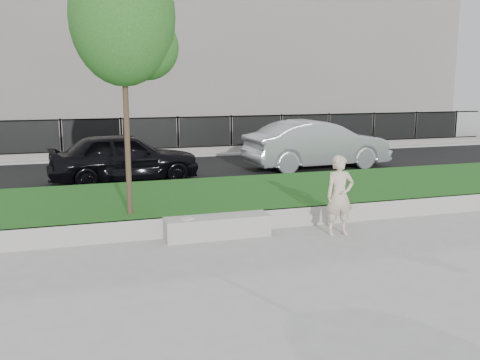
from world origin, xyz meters
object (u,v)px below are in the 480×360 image
object	(u,v)px
car_dark	(124,157)
man	(340,195)
stone_bench	(217,227)
young_tree	(127,23)
book	(188,219)
car_silver	(317,144)

from	to	relation	value
car_dark	man	bearing A→B (deg)	-156.43
stone_bench	car_dark	distance (m)	6.35
young_tree	book	bearing A→B (deg)	-45.24
man	car_silver	world-z (taller)	car_silver
stone_bench	book	xyz separation A→B (m)	(-0.59, -0.07, 0.22)
man	car_dark	distance (m)	7.59
stone_bench	man	distance (m)	2.46
stone_bench	car_silver	size ratio (longest dim) A/B	0.41
car_dark	young_tree	bearing A→B (deg)	172.60
stone_bench	car_silver	bearing A→B (deg)	51.76
car_silver	young_tree	bearing A→B (deg)	126.67
stone_bench	man	xyz separation A→B (m)	(2.33, -0.53, 0.58)
stone_bench	car_dark	bearing A→B (deg)	100.51
car_dark	book	bearing A→B (deg)	-178.61
man	book	world-z (taller)	man
book	car_dark	size ratio (longest dim) A/B	0.05
stone_bench	book	size ratio (longest dim) A/B	9.45
man	young_tree	distance (m)	5.22
young_tree	car_dark	bearing A→B (deg)	86.32
man	car_dark	size ratio (longest dim) A/B	0.36
book	car_dark	distance (m)	6.32
stone_bench	book	world-z (taller)	book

